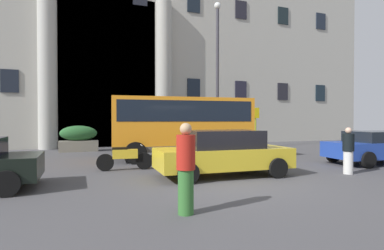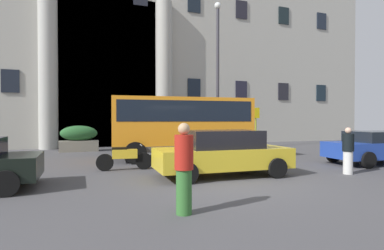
{
  "view_description": "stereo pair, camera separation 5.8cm",
  "coord_description": "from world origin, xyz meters",
  "px_view_note": "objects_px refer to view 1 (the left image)",
  "views": [
    {
      "loc": [
        -4.16,
        -7.92,
        1.79
      ],
      "look_at": [
        1.03,
        5.77,
        1.54
      ],
      "focal_mm": 28.89,
      "sensor_mm": 36.0,
      "label": 1
    },
    {
      "loc": [
        -4.1,
        -7.94,
        1.79
      ],
      "look_at": [
        1.03,
        5.77,
        1.54
      ],
      "focal_mm": 28.89,
      "sensor_mm": 36.0,
      "label": 2
    }
  ],
  "objects_px": {
    "motorcycle_near_kerb": "(231,152)",
    "pedestrian_woman_dark_dress": "(348,151)",
    "hedge_planter_east": "(226,136)",
    "pedestrian_man_red_shirt": "(186,168)",
    "orange_minibus": "(181,123)",
    "motorcycle_far_end": "(124,157)",
    "lamppost_plaza_centre": "(217,66)",
    "bus_stop_sign": "(256,124)",
    "parked_coupe_end": "(223,153)",
    "hedge_planter_entrance_left": "(79,139)",
    "hedge_planter_far_east": "(158,137)",
    "parked_hatchback_near": "(378,147)"
  },
  "relations": [
    {
      "from": "motorcycle_near_kerb",
      "to": "pedestrian_woman_dark_dress",
      "type": "xyz_separation_m",
      "value": [
        2.46,
        -3.53,
        0.31
      ]
    },
    {
      "from": "hedge_planter_east",
      "to": "pedestrian_man_red_shirt",
      "type": "bearing_deg",
      "value": -119.81
    },
    {
      "from": "orange_minibus",
      "to": "motorcycle_far_end",
      "type": "xyz_separation_m",
      "value": [
        -2.95,
        -2.36,
        -1.19
      ]
    },
    {
      "from": "motorcycle_far_end",
      "to": "lamppost_plaza_centre",
      "type": "xyz_separation_m",
      "value": [
        6.24,
        5.42,
        4.52
      ]
    },
    {
      "from": "bus_stop_sign",
      "to": "lamppost_plaza_centre",
      "type": "xyz_separation_m",
      "value": [
        -1.81,
        1.28,
        3.44
      ]
    },
    {
      "from": "parked_coupe_end",
      "to": "motorcycle_far_end",
      "type": "xyz_separation_m",
      "value": [
        -2.79,
        2.24,
        -0.28
      ]
    },
    {
      "from": "orange_minibus",
      "to": "lamppost_plaza_centre",
      "type": "bearing_deg",
      "value": 48.9
    },
    {
      "from": "orange_minibus",
      "to": "hedge_planter_entrance_left",
      "type": "distance_m",
      "value": 6.82
    },
    {
      "from": "orange_minibus",
      "to": "lamppost_plaza_centre",
      "type": "relative_size",
      "value": 0.74
    },
    {
      "from": "orange_minibus",
      "to": "hedge_planter_east",
      "type": "xyz_separation_m",
      "value": [
        5.01,
        5.36,
        -0.98
      ]
    },
    {
      "from": "orange_minibus",
      "to": "motorcycle_near_kerb",
      "type": "bearing_deg",
      "value": -51.28
    },
    {
      "from": "hedge_planter_entrance_left",
      "to": "lamppost_plaza_centre",
      "type": "xyz_separation_m",
      "value": [
        7.67,
        -2.08,
        4.28
      ]
    },
    {
      "from": "motorcycle_far_end",
      "to": "pedestrian_man_red_shirt",
      "type": "height_order",
      "value": "pedestrian_man_red_shirt"
    },
    {
      "from": "parked_coupe_end",
      "to": "pedestrian_woman_dark_dress",
      "type": "bearing_deg",
      "value": -13.38
    },
    {
      "from": "pedestrian_man_red_shirt",
      "to": "pedestrian_woman_dark_dress",
      "type": "bearing_deg",
      "value": 25.84
    },
    {
      "from": "pedestrian_man_red_shirt",
      "to": "lamppost_plaza_centre",
      "type": "xyz_separation_m",
      "value": [
        5.89,
        10.99,
        4.1
      ]
    },
    {
      "from": "pedestrian_man_red_shirt",
      "to": "hedge_planter_entrance_left",
      "type": "bearing_deg",
      "value": 104.89
    },
    {
      "from": "hedge_planter_far_east",
      "to": "parked_hatchback_near",
      "type": "relative_size",
      "value": 0.39
    },
    {
      "from": "bus_stop_sign",
      "to": "motorcycle_far_end",
      "type": "height_order",
      "value": "bus_stop_sign"
    },
    {
      "from": "parked_hatchback_near",
      "to": "motorcycle_far_end",
      "type": "bearing_deg",
      "value": 173.34
    },
    {
      "from": "motorcycle_near_kerb",
      "to": "lamppost_plaza_centre",
      "type": "height_order",
      "value": "lamppost_plaza_centre"
    },
    {
      "from": "hedge_planter_entrance_left",
      "to": "hedge_planter_far_east",
      "type": "bearing_deg",
      "value": -2.29
    },
    {
      "from": "parked_coupe_end",
      "to": "motorcycle_far_end",
      "type": "height_order",
      "value": "parked_coupe_end"
    },
    {
      "from": "hedge_planter_east",
      "to": "motorcycle_near_kerb",
      "type": "xyz_separation_m",
      "value": [
        -3.59,
        -7.57,
        -0.22
      ]
    },
    {
      "from": "parked_hatchback_near",
      "to": "motorcycle_near_kerb",
      "type": "xyz_separation_m",
      "value": [
        -5.63,
        2.12,
        -0.24
      ]
    },
    {
      "from": "pedestrian_woman_dark_dress",
      "to": "orange_minibus",
      "type": "bearing_deg",
      "value": 149.01
    },
    {
      "from": "orange_minibus",
      "to": "bus_stop_sign",
      "type": "distance_m",
      "value": 5.4
    },
    {
      "from": "bus_stop_sign",
      "to": "parked_hatchback_near",
      "type": "bearing_deg",
      "value": -72.24
    },
    {
      "from": "hedge_planter_entrance_left",
      "to": "parked_coupe_end",
      "type": "xyz_separation_m",
      "value": [
        4.22,
        -9.74,
        0.04
      ]
    },
    {
      "from": "pedestrian_man_red_shirt",
      "to": "motorcycle_near_kerb",
      "type": "bearing_deg",
      "value": 62.04
    },
    {
      "from": "bus_stop_sign",
      "to": "orange_minibus",
      "type": "bearing_deg",
      "value": -160.75
    },
    {
      "from": "hedge_planter_east",
      "to": "pedestrian_woman_dark_dress",
      "type": "distance_m",
      "value": 11.15
    },
    {
      "from": "hedge_planter_entrance_left",
      "to": "pedestrian_man_red_shirt",
      "type": "bearing_deg",
      "value": -82.24
    },
    {
      "from": "motorcycle_far_end",
      "to": "parked_hatchback_near",
      "type": "bearing_deg",
      "value": -5.69
    },
    {
      "from": "parked_hatchback_near",
      "to": "pedestrian_man_red_shirt",
      "type": "bearing_deg",
      "value": -155.07
    },
    {
      "from": "bus_stop_sign",
      "to": "parked_coupe_end",
      "type": "relative_size",
      "value": 0.58
    },
    {
      "from": "hedge_planter_entrance_left",
      "to": "motorcycle_near_kerb",
      "type": "relative_size",
      "value": 1.05
    },
    {
      "from": "parked_coupe_end",
      "to": "bus_stop_sign",
      "type": "bearing_deg",
      "value": 52.87
    },
    {
      "from": "motorcycle_far_end",
      "to": "hedge_planter_east",
      "type": "bearing_deg",
      "value": 49.56
    },
    {
      "from": "bus_stop_sign",
      "to": "lamppost_plaza_centre",
      "type": "relative_size",
      "value": 0.29
    },
    {
      "from": "bus_stop_sign",
      "to": "lamppost_plaza_centre",
      "type": "height_order",
      "value": "lamppost_plaza_centre"
    },
    {
      "from": "lamppost_plaza_centre",
      "to": "motorcycle_far_end",
      "type": "bearing_deg",
      "value": -139.03
    },
    {
      "from": "motorcycle_far_end",
      "to": "lamppost_plaza_centre",
      "type": "relative_size",
      "value": 0.23
    },
    {
      "from": "parked_coupe_end",
      "to": "pedestrian_woman_dark_dress",
      "type": "relative_size",
      "value": 2.8
    },
    {
      "from": "hedge_planter_far_east",
      "to": "motorcycle_near_kerb",
      "type": "distance_m",
      "value": 7.27
    },
    {
      "from": "orange_minibus",
      "to": "bus_stop_sign",
      "type": "height_order",
      "value": "orange_minibus"
    },
    {
      "from": "orange_minibus",
      "to": "hedge_planter_east",
      "type": "distance_m",
      "value": 7.4
    },
    {
      "from": "orange_minibus",
      "to": "hedge_planter_far_east",
      "type": "xyz_separation_m",
      "value": [
        0.17,
        4.95,
        -0.91
      ]
    },
    {
      "from": "pedestrian_woman_dark_dress",
      "to": "motorcycle_near_kerb",
      "type": "bearing_deg",
      "value": 149.82
    },
    {
      "from": "bus_stop_sign",
      "to": "hedge_planter_entrance_left",
      "type": "relative_size",
      "value": 1.19
    }
  ]
}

